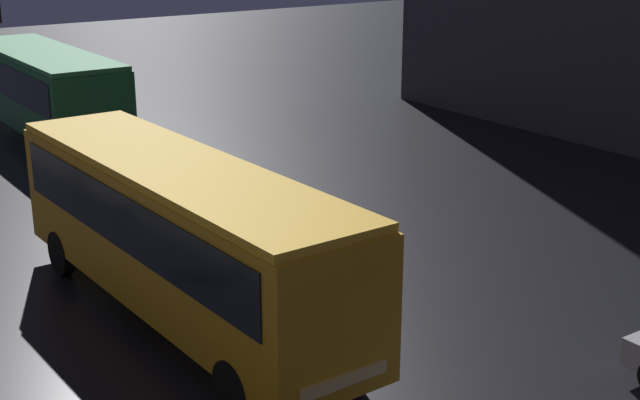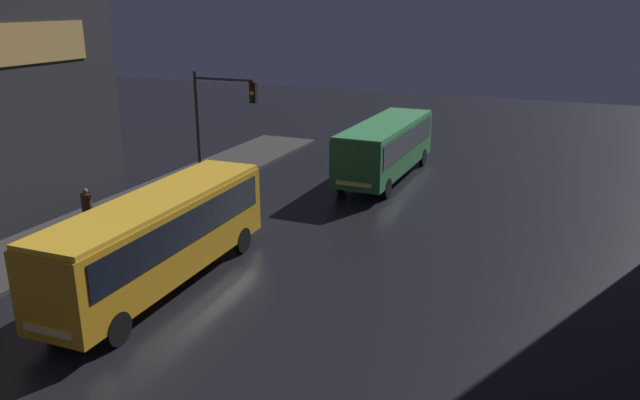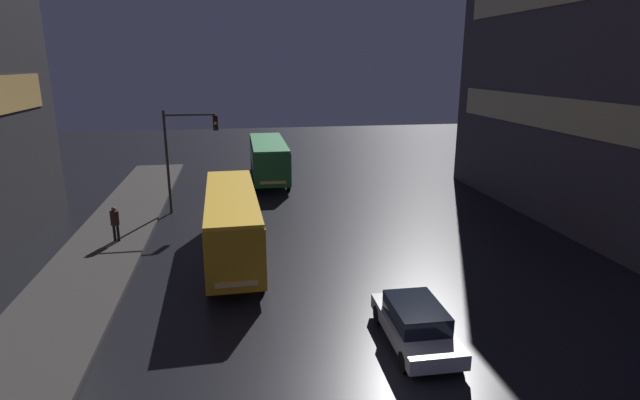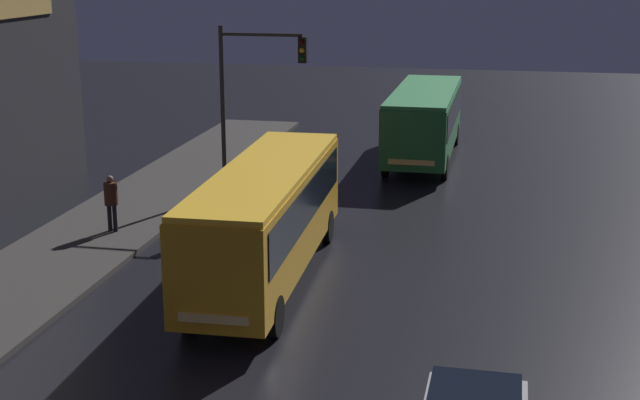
% 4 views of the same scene
% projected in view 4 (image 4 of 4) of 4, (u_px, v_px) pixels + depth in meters
% --- Properties ---
extents(sidewalk_left, '(4.00, 48.00, 0.15)m').
position_uv_depth(sidewalk_left, '(39.00, 273.00, 24.95)').
color(sidewalk_left, '#3D3A38').
rests_on(sidewalk_left, ground).
extents(bus_near, '(2.59, 10.23, 3.19)m').
position_uv_depth(bus_near, '(267.00, 212.00, 24.10)').
color(bus_near, orange).
rests_on(bus_near, ground).
extents(bus_far, '(2.72, 9.86, 3.09)m').
position_uv_depth(bus_far, '(424.00, 116.00, 38.78)').
color(bus_far, '#236B38').
rests_on(bus_far, ground).
extents(pedestrian_mid, '(0.46, 0.46, 1.83)m').
position_uv_depth(pedestrian_mid, '(111.00, 197.00, 28.19)').
color(pedestrian_mid, black).
rests_on(pedestrian_mid, sidewalk_left).
extents(traffic_light_main, '(3.21, 0.35, 6.29)m').
position_uv_depth(traffic_light_main, '(251.00, 84.00, 31.70)').
color(traffic_light_main, '#2D2D2D').
rests_on(traffic_light_main, ground).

